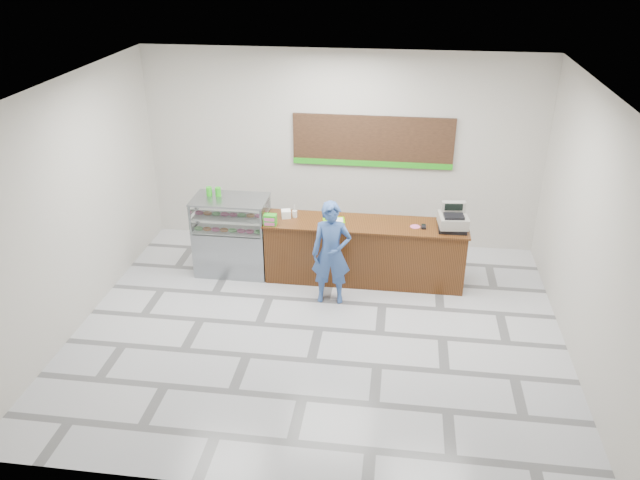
# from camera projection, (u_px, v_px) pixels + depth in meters

# --- Properties ---
(floor) EXTENTS (7.00, 7.00, 0.00)m
(floor) POSITION_uv_depth(u_px,v_px,m) (319.00, 329.00, 9.12)
(floor) COLOR #BBBBC0
(floor) RESTS_ON ground
(back_wall) EXTENTS (7.00, 0.00, 7.00)m
(back_wall) POSITION_uv_depth(u_px,v_px,m) (341.00, 150.00, 11.01)
(back_wall) COLOR beige
(back_wall) RESTS_ON floor
(ceiling) EXTENTS (7.00, 7.00, 0.00)m
(ceiling) POSITION_uv_depth(u_px,v_px,m) (318.00, 89.00, 7.57)
(ceiling) COLOR silver
(ceiling) RESTS_ON back_wall
(sales_counter) EXTENTS (3.26, 0.76, 1.03)m
(sales_counter) POSITION_uv_depth(u_px,v_px,m) (365.00, 251.00, 10.20)
(sales_counter) COLOR #582E12
(sales_counter) RESTS_ON floor
(display_case) EXTENTS (1.22, 0.72, 1.33)m
(display_case) POSITION_uv_depth(u_px,v_px,m) (232.00, 235.00, 10.39)
(display_case) COLOR gray
(display_case) RESTS_ON floor
(menu_board) EXTENTS (2.80, 0.06, 0.90)m
(menu_board) POSITION_uv_depth(u_px,v_px,m) (373.00, 142.00, 10.83)
(menu_board) COLOR black
(menu_board) RESTS_ON back_wall
(cash_register) EXTENTS (0.48, 0.50, 0.41)m
(cash_register) POSITION_uv_depth(u_px,v_px,m) (453.00, 220.00, 9.71)
(cash_register) COLOR black
(cash_register) RESTS_ON sales_counter
(card_terminal) EXTENTS (0.07, 0.14, 0.04)m
(card_terminal) POSITION_uv_depth(u_px,v_px,m) (424.00, 227.00, 9.81)
(card_terminal) COLOR black
(card_terminal) RESTS_ON sales_counter
(serving_tray) EXTENTS (0.39, 0.31, 0.02)m
(serving_tray) POSITION_uv_depth(u_px,v_px,m) (334.00, 220.00, 10.04)
(serving_tray) COLOR #5CBB00
(serving_tray) RESTS_ON sales_counter
(napkin_box) EXTENTS (0.18, 0.18, 0.13)m
(napkin_box) POSITION_uv_depth(u_px,v_px,m) (286.00, 214.00, 10.14)
(napkin_box) COLOR white
(napkin_box) RESTS_ON sales_counter
(straw_cup) EXTENTS (0.08, 0.08, 0.12)m
(straw_cup) POSITION_uv_depth(u_px,v_px,m) (295.00, 214.00, 10.15)
(straw_cup) COLOR silver
(straw_cup) RESTS_ON sales_counter
(promo_box) EXTENTS (0.20, 0.13, 0.18)m
(promo_box) POSITION_uv_depth(u_px,v_px,m) (270.00, 220.00, 9.87)
(promo_box) COLOR green
(promo_box) RESTS_ON sales_counter
(donut_decal) EXTENTS (0.16, 0.16, 0.00)m
(donut_decal) POSITION_uv_depth(u_px,v_px,m) (415.00, 227.00, 9.85)
(donut_decal) COLOR #D1578E
(donut_decal) RESTS_ON sales_counter
(green_cup_left) EXTENTS (0.09, 0.09, 0.15)m
(green_cup_left) POSITION_uv_depth(u_px,v_px,m) (209.00, 191.00, 10.19)
(green_cup_left) COLOR green
(green_cup_left) RESTS_ON display_case
(green_cup_right) EXTENTS (0.09, 0.09, 0.15)m
(green_cup_right) POSITION_uv_depth(u_px,v_px,m) (218.00, 192.00, 10.18)
(green_cup_right) COLOR green
(green_cup_right) RESTS_ON display_case
(customer) EXTENTS (0.63, 0.44, 1.65)m
(customer) POSITION_uv_depth(u_px,v_px,m) (331.00, 253.00, 9.48)
(customer) COLOR #345596
(customer) RESTS_ON floor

